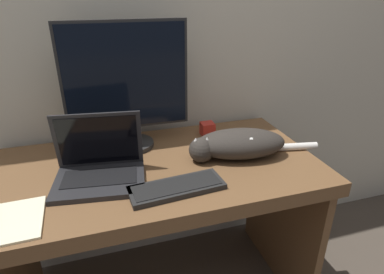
{
  "coord_description": "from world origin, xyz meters",
  "views": [
    {
      "loc": [
        -0.2,
        -0.79,
        1.42
      ],
      "look_at": [
        0.14,
        0.31,
        0.89
      ],
      "focal_mm": 30.0,
      "sensor_mm": 36.0,
      "label": 1
    }
  ],
  "objects_px": {
    "laptop": "(99,168)",
    "external_keyboard": "(177,187)",
    "monitor": "(127,85)",
    "cat": "(238,143)"
  },
  "relations": [
    {
      "from": "laptop",
      "to": "external_keyboard",
      "type": "relative_size",
      "value": 1.01
    },
    {
      "from": "laptop",
      "to": "external_keyboard",
      "type": "height_order",
      "value": "laptop"
    },
    {
      "from": "cat",
      "to": "monitor",
      "type": "bearing_deg",
      "value": 160.84
    },
    {
      "from": "monitor",
      "to": "external_keyboard",
      "type": "bearing_deg",
      "value": -75.36
    },
    {
      "from": "external_keyboard",
      "to": "cat",
      "type": "relative_size",
      "value": 0.6
    },
    {
      "from": "external_keyboard",
      "to": "monitor",
      "type": "bearing_deg",
      "value": 99.85
    },
    {
      "from": "monitor",
      "to": "external_keyboard",
      "type": "height_order",
      "value": "monitor"
    },
    {
      "from": "laptop",
      "to": "cat",
      "type": "height_order",
      "value": "laptop"
    },
    {
      "from": "laptop",
      "to": "cat",
      "type": "bearing_deg",
      "value": 9.3
    },
    {
      "from": "monitor",
      "to": "laptop",
      "type": "bearing_deg",
      "value": -120.98
    }
  ]
}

